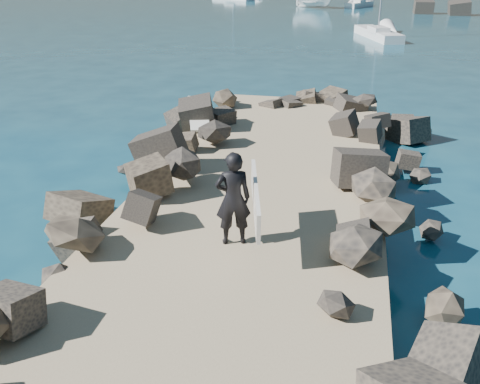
{
  "coord_description": "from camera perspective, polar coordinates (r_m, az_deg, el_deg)",
  "views": [
    {
      "loc": [
        2.13,
        -10.78,
        5.9
      ],
      "look_at": [
        0.0,
        -1.0,
        1.5
      ],
      "focal_mm": 40.0,
      "sensor_mm": 36.0,
      "label": 1
    }
  ],
  "objects": [
    {
      "name": "surfer_with_board",
      "position": [
        10.45,
        -0.4,
        -0.71
      ],
      "size": [
        1.17,
        2.35,
        1.94
      ],
      "color": "black",
      "rests_on": "jetty"
    },
    {
      "name": "riprap_right",
      "position": [
        10.77,
        14.79,
        -7.26
      ],
      "size": [
        2.6,
        22.0,
        1.0
      ],
      "primitive_type": "cube",
      "color": "black",
      "rests_on": "ground"
    },
    {
      "name": "riprap_left",
      "position": [
        11.86,
        -14.39,
        -4.18
      ],
      "size": [
        2.6,
        22.0,
        1.0
      ],
      "primitive_type": "cube",
      "color": "black",
      "rests_on": "ground"
    },
    {
      "name": "sailboat_b",
      "position": [
        75.16,
        12.62,
        18.95
      ],
      "size": [
        3.66,
        6.1,
        7.43
      ],
      "color": "silver",
      "rests_on": "ground"
    },
    {
      "name": "sailboat_c",
      "position": [
        45.72,
        14.49,
        16.03
      ],
      "size": [
        3.84,
        7.37,
        8.72
      ],
      "color": "silver",
      "rests_on": "ground"
    },
    {
      "name": "ground",
      "position": [
        12.47,
        0.98,
        -4.51
      ],
      "size": [
        800.0,
        800.0,
        0.0
      ],
      "primitive_type": "plane",
      "color": "#0F384C",
      "rests_on": "ground"
    },
    {
      "name": "surfboard_resting",
      "position": [
        18.07,
        -4.45,
        8.05
      ],
      "size": [
        1.39,
        2.53,
        0.08
      ],
      "primitive_type": "cube",
      "rotation": [
        0.0,
        0.0,
        0.33
      ],
      "color": "silver",
      "rests_on": "riprap_left"
    },
    {
      "name": "jetty",
      "position": [
        10.63,
        -1.16,
        -8.07
      ],
      "size": [
        6.0,
        26.0,
        0.6
      ],
      "primitive_type": "cube",
      "color": "#8C7759",
      "rests_on": "ground"
    }
  ]
}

